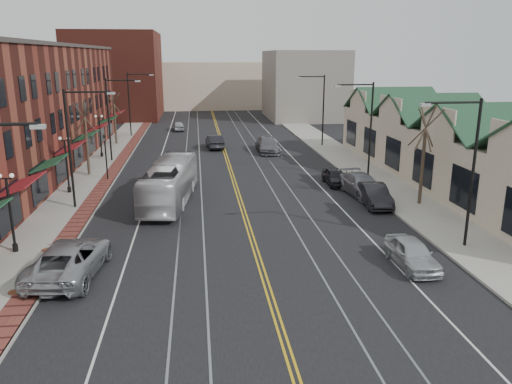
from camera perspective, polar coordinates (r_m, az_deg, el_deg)
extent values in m
plane|color=black|center=(21.10, 2.25, -13.74)|extent=(160.00, 160.00, 0.00)
cube|color=gray|center=(40.55, -19.42, -0.08)|extent=(4.00, 120.00, 0.15)
cube|color=gray|center=(42.28, 14.17, 0.94)|extent=(4.00, 120.00, 0.15)
cube|color=maroon|center=(48.19, -26.47, 8.10)|extent=(10.00, 50.00, 11.00)
cube|color=#BEAC92|center=(44.30, 21.65, 3.92)|extent=(8.00, 36.00, 4.60)
cube|color=maroon|center=(89.21, -15.59, 12.72)|extent=(14.00, 18.00, 14.00)
cube|color=#BEAC92|center=(103.40, -5.27, 12.10)|extent=(22.00, 14.00, 9.00)
cube|color=slate|center=(85.25, 5.50, 12.09)|extent=(12.00, 16.00, 11.00)
cube|color=#999999|center=(19.17, -23.65, 6.86)|extent=(0.50, 0.25, 0.15)
cylinder|color=black|center=(35.77, -20.54, 4.54)|extent=(0.16, 0.16, 8.00)
cylinder|color=black|center=(34.99, -18.71, 10.78)|extent=(3.00, 0.12, 0.12)
cube|color=#999999|center=(34.72, -16.23, 10.78)|extent=(0.50, 0.25, 0.15)
cylinder|color=black|center=(51.28, -16.48, 7.89)|extent=(0.16, 0.16, 8.00)
cylinder|color=black|center=(50.74, -15.10, 12.24)|extent=(3.00, 0.12, 0.12)
cube|color=#999999|center=(50.56, -13.38, 12.22)|extent=(0.50, 0.25, 0.15)
cylinder|color=black|center=(67.02, -14.29, 9.66)|extent=(0.16, 0.16, 8.00)
cylinder|color=black|center=(66.61, -13.20, 12.98)|extent=(3.00, 0.12, 0.12)
cube|color=#999999|center=(66.47, -11.87, 12.96)|extent=(0.50, 0.25, 0.15)
cylinder|color=black|center=(28.86, 23.52, 1.84)|extent=(0.16, 0.16, 8.00)
cylinder|color=black|center=(27.56, 21.64, 9.49)|extent=(3.00, 0.12, 0.12)
cube|color=#999999|center=(26.89, 18.76, 9.42)|extent=(0.50, 0.25, 0.15)
cylinder|color=black|center=(43.16, 12.96, 6.83)|extent=(0.16, 0.16, 8.00)
cylinder|color=black|center=(42.31, 11.32, 11.94)|extent=(3.00, 0.12, 0.12)
cube|color=#999999|center=(41.88, 9.32, 11.86)|extent=(0.50, 0.25, 0.15)
cylinder|color=black|center=(58.36, 7.70, 9.21)|extent=(0.16, 0.16, 8.00)
cylinder|color=black|center=(57.73, 6.36, 12.97)|extent=(3.00, 0.12, 0.12)
cube|color=#999999|center=(57.41, 4.86, 12.90)|extent=(0.50, 0.25, 0.15)
cylinder|color=black|center=(29.68, -25.80, -5.75)|extent=(0.28, 0.28, 0.40)
cylinder|color=black|center=(29.13, -26.21, -2.44)|extent=(0.14, 0.14, 4.00)
cube|color=black|center=(28.64, -26.68, 1.38)|extent=(0.60, 0.06, 0.06)
sphere|color=white|center=(28.50, -26.15, 1.70)|extent=(0.24, 0.24, 0.24)
cylinder|color=black|center=(40.67, -20.55, 0.26)|extent=(0.28, 0.28, 0.40)
cylinder|color=black|center=(40.26, -20.79, 2.73)|extent=(0.14, 0.14, 4.00)
cube|color=black|center=(39.91, -21.06, 5.53)|extent=(0.60, 0.06, 0.06)
sphere|color=white|center=(39.96, -21.50, 5.72)|extent=(0.24, 0.24, 0.24)
sphere|color=white|center=(39.81, -20.66, 5.77)|extent=(0.24, 0.24, 0.24)
cylinder|color=black|center=(54.03, -17.20, 4.10)|extent=(0.28, 0.28, 0.40)
cylinder|color=black|center=(53.73, -17.35, 5.98)|extent=(0.14, 0.14, 4.00)
cube|color=black|center=(53.46, -17.52, 8.09)|extent=(0.60, 0.06, 0.06)
sphere|color=white|center=(53.50, -17.86, 8.23)|extent=(0.24, 0.24, 0.24)
sphere|color=white|center=(53.39, -17.22, 8.27)|extent=(0.24, 0.24, 0.24)
cylinder|color=#382B21|center=(45.86, -18.76, 4.93)|extent=(0.24, 0.24, 4.90)
cylinder|color=#382B21|center=(45.50, -19.03, 8.08)|extent=(0.58, 1.37, 2.90)
cylinder|color=#382B21|center=(45.50, -19.03, 8.08)|extent=(1.60, 0.66, 2.78)
cylinder|color=#382B21|center=(45.50, -19.03, 8.08)|extent=(0.53, 1.23, 2.96)
cylinder|color=#382B21|center=(45.50, -19.03, 8.08)|extent=(1.69, 1.03, 2.64)
cylinder|color=#382B21|center=(45.50, -19.03, 8.08)|extent=(1.78, 1.29, 2.48)
cylinder|color=#382B21|center=(61.45, -15.80, 7.46)|extent=(0.24, 0.24, 4.55)
cylinder|color=#382B21|center=(61.19, -15.96, 9.66)|extent=(0.55, 1.28, 2.69)
cylinder|color=#382B21|center=(61.19, -15.96, 9.66)|extent=(1.49, 0.62, 2.58)
cylinder|color=#382B21|center=(61.19, -15.96, 9.66)|extent=(0.50, 1.15, 2.75)
cylinder|color=#382B21|center=(61.19, -15.96, 9.66)|extent=(1.57, 0.97, 2.45)
cylinder|color=#382B21|center=(61.19, -15.96, 9.66)|extent=(1.66, 1.20, 2.30)
cylinder|color=#382B21|center=(36.50, 18.48, 2.73)|extent=(0.24, 0.24, 5.25)
cylinder|color=#382B21|center=(36.04, 18.84, 6.95)|extent=(0.61, 1.46, 3.10)
cylinder|color=#382B21|center=(36.04, 18.84, 6.95)|extent=(1.70, 0.70, 2.97)
cylinder|color=#382B21|center=(36.04, 18.84, 6.95)|extent=(0.56, 1.31, 3.17)
cylinder|color=#382B21|center=(36.04, 18.84, 6.95)|extent=(1.80, 1.10, 2.82)
cylinder|color=#382B21|center=(36.04, 18.84, 6.95)|extent=(1.90, 1.37, 2.65)
cylinder|color=#592D19|center=(24.88, -25.84, -10.24)|extent=(0.60, 0.60, 0.02)
cylinder|color=#592D19|center=(29.26, -22.78, -6.10)|extent=(0.60, 0.60, 0.02)
cylinder|color=black|center=(43.72, -16.74, 3.48)|extent=(0.12, 0.12, 3.20)
imported|color=black|center=(43.41, -16.92, 5.74)|extent=(0.18, 0.15, 0.90)
imported|color=silver|center=(36.09, -9.81, 1.08)|extent=(3.91, 11.00, 3.00)
imported|color=#999B9F|center=(25.63, -20.52, -7.19)|extent=(3.45, 6.42, 1.71)
imported|color=#B2B6BA|center=(26.26, 17.38, -6.71)|extent=(1.75, 4.21, 1.42)
imported|color=black|center=(36.08, 13.36, -0.34)|extent=(1.89, 4.70, 1.52)
imported|color=slate|center=(38.51, 12.02, 0.78)|extent=(2.80, 5.64, 1.58)
imported|color=black|center=(41.35, 9.05, 1.75)|extent=(1.58, 3.91, 1.33)
imported|color=black|center=(57.13, -4.75, 5.74)|extent=(2.06, 4.79, 1.53)
imported|color=slate|center=(54.67, 1.36, 5.41)|extent=(2.32, 5.67, 1.64)
imported|color=#A5A8AC|center=(71.62, -8.88, 7.47)|extent=(1.96, 4.01, 1.32)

